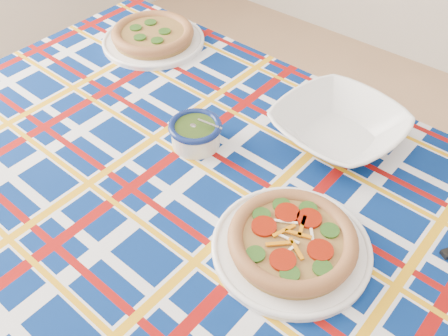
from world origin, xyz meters
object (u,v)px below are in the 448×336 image
Objects in this scene: dining_table at (216,221)px; main_focaccia_plate at (292,240)px; pesto_bowl at (195,132)px; serving_bowl at (338,127)px.

main_focaccia_plate is (0.19, -0.01, 0.11)m from dining_table.
pesto_bowl is 0.43× the size of serving_bowl.
main_focaccia_plate is 1.08× the size of serving_bowl.
dining_table is at bearing -35.56° from pesto_bowl.
main_focaccia_plate is at bearing -18.58° from pesto_bowl.
serving_bowl is at bearing 41.95° from pesto_bowl.
dining_table is 5.25× the size of main_focaccia_plate.
dining_table is at bearing 176.35° from main_focaccia_plate.
serving_bowl is at bearing 73.82° from dining_table.
dining_table is 13.33× the size of pesto_bowl.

